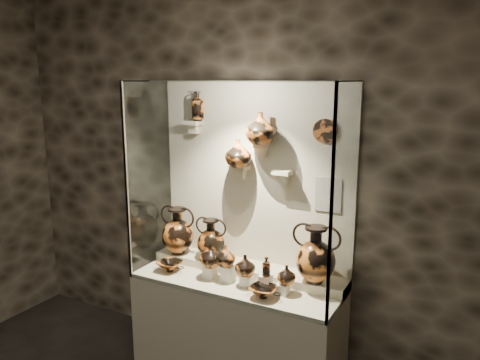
% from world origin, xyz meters
% --- Properties ---
extents(wall_back, '(5.00, 0.02, 3.20)m').
position_xyz_m(wall_back, '(0.00, 2.50, 1.60)').
color(wall_back, black).
rests_on(wall_back, ground).
extents(plinth, '(1.70, 0.60, 0.80)m').
position_xyz_m(plinth, '(0.00, 2.18, 0.40)').
color(plinth, beige).
rests_on(plinth, floor).
extents(front_tier, '(1.68, 0.58, 0.03)m').
position_xyz_m(front_tier, '(0.00, 2.18, 0.82)').
color(front_tier, beige).
rests_on(front_tier, plinth).
extents(rear_tier, '(1.70, 0.25, 0.10)m').
position_xyz_m(rear_tier, '(0.00, 2.35, 0.85)').
color(rear_tier, beige).
rests_on(rear_tier, plinth).
extents(back_panel, '(1.70, 0.03, 1.60)m').
position_xyz_m(back_panel, '(0.00, 2.50, 1.60)').
color(back_panel, beige).
rests_on(back_panel, plinth).
extents(glass_front, '(1.70, 0.01, 1.60)m').
position_xyz_m(glass_front, '(0.00, 1.88, 1.60)').
color(glass_front, white).
rests_on(glass_front, plinth).
extents(glass_left, '(0.01, 0.60, 1.60)m').
position_xyz_m(glass_left, '(-0.85, 2.18, 1.60)').
color(glass_left, white).
rests_on(glass_left, plinth).
extents(glass_right, '(0.01, 0.60, 1.60)m').
position_xyz_m(glass_right, '(0.85, 2.18, 1.60)').
color(glass_right, white).
rests_on(glass_right, plinth).
extents(glass_top, '(1.70, 0.60, 0.01)m').
position_xyz_m(glass_top, '(0.00, 2.18, 2.40)').
color(glass_top, white).
rests_on(glass_top, back_panel).
extents(frame_post_left, '(0.02, 0.02, 1.60)m').
position_xyz_m(frame_post_left, '(-0.84, 1.89, 1.60)').
color(frame_post_left, gray).
rests_on(frame_post_left, plinth).
extents(frame_post_right, '(0.02, 0.02, 1.60)m').
position_xyz_m(frame_post_right, '(0.84, 1.89, 1.60)').
color(frame_post_right, gray).
rests_on(frame_post_right, plinth).
extents(pedestal_a, '(0.09, 0.09, 0.10)m').
position_xyz_m(pedestal_a, '(-0.22, 2.13, 0.88)').
color(pedestal_a, white).
rests_on(pedestal_a, front_tier).
extents(pedestal_b, '(0.09, 0.09, 0.13)m').
position_xyz_m(pedestal_b, '(-0.05, 2.13, 0.90)').
color(pedestal_b, white).
rests_on(pedestal_b, front_tier).
extents(pedestal_c, '(0.09, 0.09, 0.09)m').
position_xyz_m(pedestal_c, '(0.12, 2.13, 0.88)').
color(pedestal_c, white).
rests_on(pedestal_c, front_tier).
extents(pedestal_d, '(0.09, 0.09, 0.12)m').
position_xyz_m(pedestal_d, '(0.28, 2.13, 0.89)').
color(pedestal_d, white).
rests_on(pedestal_d, front_tier).
extents(pedestal_e, '(0.09, 0.09, 0.08)m').
position_xyz_m(pedestal_e, '(0.42, 2.13, 0.87)').
color(pedestal_e, white).
rests_on(pedestal_e, front_tier).
extents(bracket_ul, '(0.14, 0.12, 0.04)m').
position_xyz_m(bracket_ul, '(-0.55, 2.42, 2.05)').
color(bracket_ul, beige).
rests_on(bracket_ul, back_panel).
extents(bracket_ca, '(0.14, 0.12, 0.04)m').
position_xyz_m(bracket_ca, '(-0.10, 2.42, 1.70)').
color(bracket_ca, beige).
rests_on(bracket_ca, back_panel).
extents(bracket_cb, '(0.10, 0.12, 0.04)m').
position_xyz_m(bracket_cb, '(0.10, 2.42, 1.90)').
color(bracket_cb, beige).
rests_on(bracket_cb, back_panel).
extents(bracket_cc, '(0.14, 0.12, 0.04)m').
position_xyz_m(bracket_cc, '(0.28, 2.42, 1.70)').
color(bracket_cc, beige).
rests_on(bracket_cc, back_panel).
extents(amphora_left, '(0.37, 0.37, 0.42)m').
position_xyz_m(amphora_left, '(-0.65, 2.30, 1.11)').
color(amphora_left, '#CA6C26').
rests_on(amphora_left, rear_tier).
extents(amphora_mid, '(0.35, 0.35, 0.36)m').
position_xyz_m(amphora_mid, '(-0.33, 2.32, 1.08)').
color(amphora_mid, '#AE531E').
rests_on(amphora_mid, rear_tier).
extents(amphora_right, '(0.37, 0.37, 0.44)m').
position_xyz_m(amphora_right, '(0.61, 2.29, 1.12)').
color(amphora_right, '#CA6C26').
rests_on(amphora_right, rear_tier).
extents(jug_a, '(0.21, 0.21, 0.19)m').
position_xyz_m(jug_a, '(-0.20, 2.11, 1.02)').
color(jug_a, '#CA6C26').
rests_on(jug_a, pedestal_a).
extents(jug_b, '(0.21, 0.21, 0.17)m').
position_xyz_m(jug_b, '(-0.07, 2.12, 1.04)').
color(jug_b, '#AE531E').
rests_on(jug_b, pedestal_b).
extents(jug_c, '(0.20, 0.20, 0.17)m').
position_xyz_m(jug_c, '(0.11, 2.11, 1.00)').
color(jug_c, '#CA6C26').
rests_on(jug_c, pedestal_c).
extents(jug_e, '(0.14, 0.14, 0.14)m').
position_xyz_m(jug_e, '(0.44, 2.15, 0.98)').
color(jug_e, '#CA6C26').
rests_on(jug_e, pedestal_e).
extents(lekythos_small, '(0.09, 0.09, 0.17)m').
position_xyz_m(lekythos_small, '(0.29, 2.11, 1.03)').
color(lekythos_small, '#AE531E').
rests_on(lekythos_small, pedestal_d).
extents(kylix_left, '(0.30, 0.27, 0.10)m').
position_xyz_m(kylix_left, '(-0.58, 2.08, 0.88)').
color(kylix_left, '#AE531E').
rests_on(kylix_left, front_tier).
extents(kylix_right, '(0.30, 0.27, 0.10)m').
position_xyz_m(kylix_right, '(0.32, 2.01, 0.88)').
color(kylix_right, '#CA6C26').
rests_on(kylix_right, front_tier).
extents(lekythos_tall, '(0.12, 0.12, 0.28)m').
position_xyz_m(lekythos_tall, '(-0.49, 2.41, 2.21)').
color(lekythos_tall, '#CA6C26').
rests_on(lekythos_tall, bracket_ul).
extents(ovoid_vase_a, '(0.27, 0.27, 0.22)m').
position_xyz_m(ovoid_vase_a, '(-0.08, 2.36, 1.83)').
color(ovoid_vase_a, '#AE531E').
rests_on(ovoid_vase_a, bracket_ca).
extents(ovoid_vase_b, '(0.29, 0.29, 0.25)m').
position_xyz_m(ovoid_vase_b, '(0.12, 2.35, 2.04)').
color(ovoid_vase_b, '#AE531E').
rests_on(ovoid_vase_b, bracket_cb).
extents(wall_plate, '(0.18, 0.02, 0.18)m').
position_xyz_m(wall_plate, '(0.59, 2.47, 2.03)').
color(wall_plate, brown).
rests_on(wall_plate, back_panel).
extents(info_placard, '(0.20, 0.01, 0.27)m').
position_xyz_m(info_placard, '(0.63, 2.47, 1.55)').
color(info_placard, beige).
rests_on(info_placard, back_panel).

